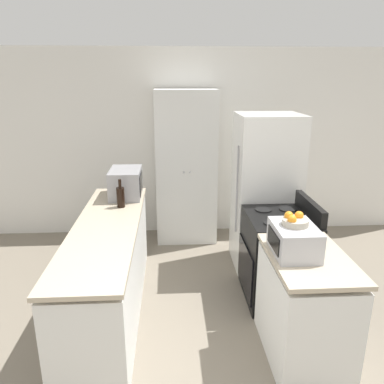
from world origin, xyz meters
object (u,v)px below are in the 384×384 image
object	(u,v)px
toaster_oven	(294,240)
fruit_bowl	(295,220)
refrigerator	(265,192)
wine_bottle	(121,197)
stove	(277,257)
microwave	(126,183)
pantry_cabinet	(186,167)

from	to	relation	value
toaster_oven	fruit_bowl	xyz separation A→B (m)	(-0.00, 0.02, 0.15)
refrigerator	toaster_oven	size ratio (longest dim) A/B	4.18
wine_bottle	fruit_bowl	size ratio (longest dim) A/B	1.50
refrigerator	fruit_bowl	world-z (taller)	refrigerator
stove	toaster_oven	size ratio (longest dim) A/B	2.43
stove	microwave	size ratio (longest dim) A/B	2.08
pantry_cabinet	wine_bottle	distance (m)	1.40
stove	fruit_bowl	distance (m)	1.06
pantry_cabinet	stove	xyz separation A→B (m)	(0.87, -1.56, -0.57)
refrigerator	microwave	xyz separation A→B (m)	(-1.63, -0.01, 0.15)
microwave	fruit_bowl	size ratio (longest dim) A/B	2.51
stove	fruit_bowl	size ratio (longest dim) A/B	5.22
stove	toaster_oven	distance (m)	0.98
stove	refrigerator	distance (m)	0.89
pantry_cabinet	stove	distance (m)	1.88
stove	microwave	xyz separation A→B (m)	(-1.59, 0.75, 0.60)
microwave	fruit_bowl	xyz separation A→B (m)	(1.46, -1.52, 0.11)
microwave	toaster_oven	world-z (taller)	microwave
toaster_oven	wine_bottle	bearing A→B (deg)	141.61
microwave	fruit_bowl	bearing A→B (deg)	-46.32
wine_bottle	stove	bearing A→B (deg)	-13.01
wine_bottle	microwave	bearing A→B (deg)	87.38
pantry_cabinet	microwave	distance (m)	1.09
pantry_cabinet	toaster_oven	xyz separation A→B (m)	(0.73, -2.36, -0.02)
refrigerator	toaster_oven	xyz separation A→B (m)	(-0.17, -1.56, 0.10)
pantry_cabinet	stove	bearing A→B (deg)	-60.97
wine_bottle	fruit_bowl	xyz separation A→B (m)	(1.47, -1.15, 0.15)
microwave	toaster_oven	size ratio (longest dim) A/B	1.17
pantry_cabinet	toaster_oven	world-z (taller)	pantry_cabinet
wine_bottle	fruit_bowl	world-z (taller)	fruit_bowl
stove	microwave	bearing A→B (deg)	154.85
stove	wine_bottle	distance (m)	1.74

